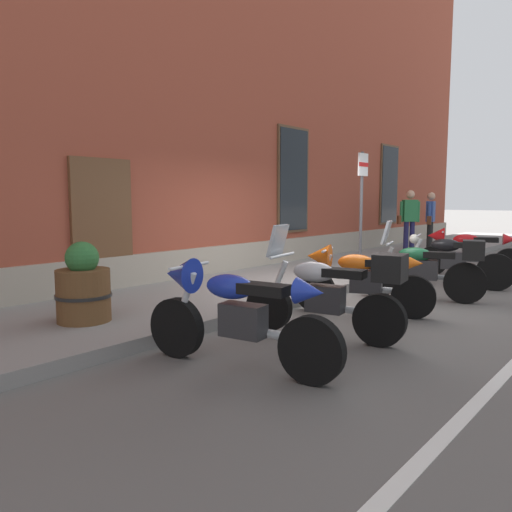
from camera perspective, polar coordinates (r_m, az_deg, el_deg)
The scene contains 13 objects.
ground_plane at distance 8.58m, azimuth 8.89°, elevation -4.63°, with size 140.00×140.00×0.00m, color #565451.
sidewalk at distance 9.34m, azimuth 1.55°, elevation -3.14°, with size 32.39×2.79×0.16m, color slate.
brick_pub_facade at distance 13.56m, azimuth -17.11°, elevation 22.45°, with size 26.39×7.58×10.87m.
motorcycle_blue_sport at distance 4.87m, azimuth -2.87°, elevation -6.23°, with size 0.66×2.16×1.06m.
motorcycle_silver_touring at distance 5.91m, azimuth 8.54°, elevation -4.16°, with size 0.75×2.00×1.34m.
motorcycle_orange_sport at distance 7.28m, azimuth 11.49°, elevation -2.31°, with size 0.85×1.93×1.00m.
motorcycle_green_touring at distance 8.55m, azimuth 19.01°, elevation -1.28°, with size 0.89×1.96×1.30m.
motorcycle_black_naked at distance 9.96m, azimuth 21.24°, elevation -0.59°, with size 0.83×2.15×0.98m.
motorcycle_red_sport at distance 11.50m, azimuth 22.91°, elevation 0.62°, with size 0.92×2.05×1.04m.
pedestrian_striped_shirt at distance 14.62m, azimuth 17.13°, elevation 4.24°, with size 0.56×0.48×1.73m.
pedestrian_blue_top at distance 15.38m, azimuth 19.31°, elevation 4.14°, with size 0.65×0.28×1.68m.
parking_sign at distance 10.11m, azimuth 12.00°, elevation 6.78°, with size 0.36×0.07×2.41m.
barrel_planter at distance 6.44m, azimuth -19.14°, elevation -3.53°, with size 0.67×0.67×0.98m.
Camera 1 is at (-7.23, -4.31, 1.65)m, focal length 34.99 mm.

